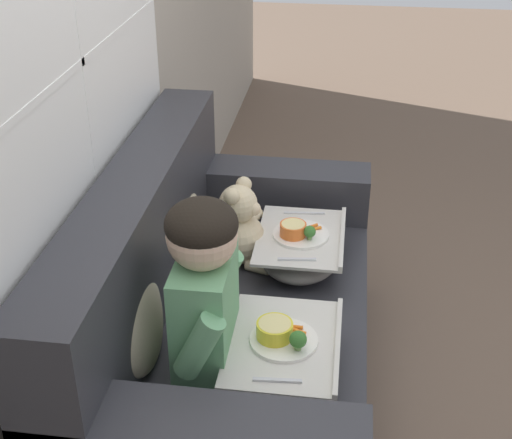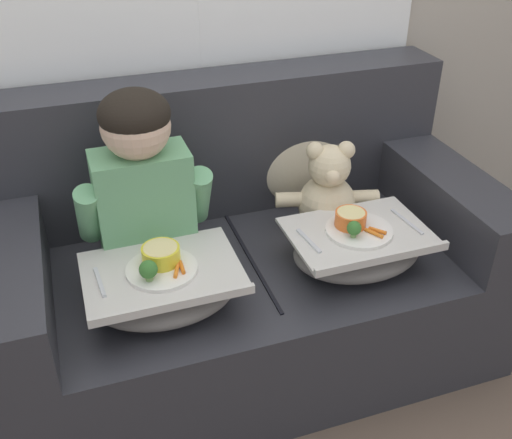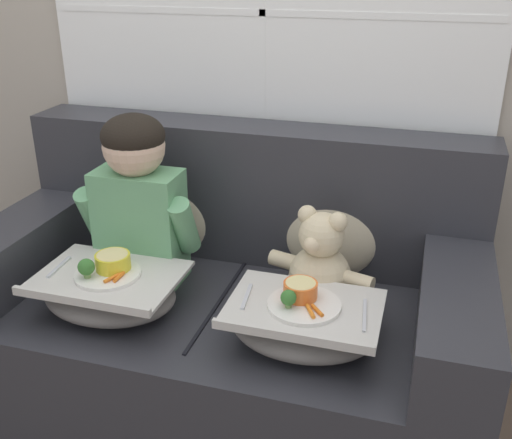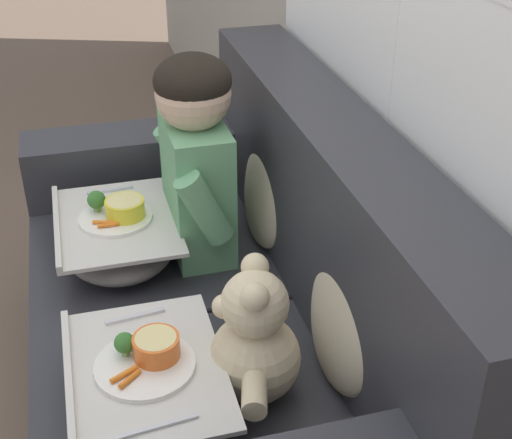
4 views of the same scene
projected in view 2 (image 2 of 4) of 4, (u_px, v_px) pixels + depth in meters
The scene contains 8 objects.
ground_plane at pixel (247, 345), 2.35m from camera, with size 14.00×14.00×0.00m, color brown.
couch at pixel (240, 263), 2.22m from camera, with size 1.75×0.93×0.97m.
throw_pillow_behind_child at pixel (135, 184), 2.15m from camera, with size 0.39×0.19×0.40m.
throw_pillow_behind_teddy at pixel (304, 158), 2.33m from camera, with size 0.38×0.18×0.39m.
child_figure at pixel (141, 174), 1.88m from camera, with size 0.43×0.22×0.62m.
teddy_bear at pixel (328, 194), 2.16m from camera, with size 0.38×0.27×0.35m.
lap_tray_child at pixel (164, 287), 1.83m from camera, with size 0.47×0.35×0.21m.
lap_tray_teddy at pixel (357, 247), 2.01m from camera, with size 0.46×0.34×0.20m.
Camera 2 is at (-0.53, -1.65, 1.67)m, focal length 42.00 mm.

